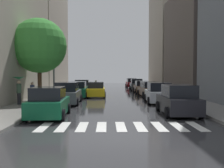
{
  "coord_description": "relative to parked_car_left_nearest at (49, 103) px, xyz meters",
  "views": [
    {
      "loc": [
        -0.63,
        -9.6,
        2.46
      ],
      "look_at": [
        -0.11,
        17.46,
        1.39
      ],
      "focal_mm": 39.72,
      "sensor_mm": 36.0,
      "label": 1
    }
  ],
  "objects": [
    {
      "name": "sidewalk_right",
      "position": [
        10.48,
        19.43,
        -0.73
      ],
      "size": [
        3.0,
        72.0,
        0.15
      ],
      "primitive_type": "cube",
      "color": "gray",
      "rests_on": "ground"
    },
    {
      "name": "sidewalk_left",
      "position": [
        -2.52,
        19.43,
        -0.73
      ],
      "size": [
        3.0,
        72.0,
        0.15
      ],
      "primitive_type": "cube",
      "color": "gray",
      "rests_on": "ground"
    },
    {
      "name": "parked_car_right_sixth",
      "position": [
        7.79,
        31.21,
        -0.01
      ],
      "size": [
        2.05,
        4.07,
        1.72
      ],
      "rotation": [
        0.0,
        0.0,
        1.59
      ],
      "color": "maroon",
      "rests_on": "ground"
    },
    {
      "name": "parked_car_right_fourth",
      "position": [
        7.93,
        18.56,
        -0.06
      ],
      "size": [
        2.08,
        4.4,
        1.59
      ],
      "rotation": [
        0.0,
        0.0,
        1.55
      ],
      "color": "brown",
      "rests_on": "ground"
    },
    {
      "name": "pedestrian_foreground",
      "position": [
        -2.85,
        6.35,
        0.22
      ],
      "size": [
        0.36,
        0.36,
        1.67
      ],
      "rotation": [
        0.0,
        0.0,
        2.16
      ],
      "color": "#38513D",
      "rests_on": "sidewalk_left"
    },
    {
      "name": "ground_plane",
      "position": [
        3.98,
        19.43,
        -0.83
      ],
      "size": [
        28.0,
        72.0,
        0.04
      ],
      "primitive_type": "cube",
      "color": "#2D2D30"
    },
    {
      "name": "parked_car_right_fifth",
      "position": [
        7.94,
        24.8,
        0.01
      ],
      "size": [
        2.16,
        4.72,
        1.74
      ],
      "rotation": [
        0.0,
        0.0,
        1.54
      ],
      "color": "#474C51",
      "rests_on": "ground"
    },
    {
      "name": "building_left_mid",
      "position": [
        -7.02,
        25.11,
        10.17
      ],
      "size": [
        6.0,
        15.14,
        21.96
      ],
      "primitive_type": "cube",
      "color": "#9E9384",
      "rests_on": "ground"
    },
    {
      "name": "parked_car_right_third",
      "position": [
        7.95,
        13.08,
        -0.03
      ],
      "size": [
        2.15,
        4.8,
        1.66
      ],
      "rotation": [
        0.0,
        0.0,
        1.62
      ],
      "color": "brown",
      "rests_on": "ground"
    },
    {
      "name": "parked_car_left_nearest",
      "position": [
        0.0,
        0.0,
        0.0
      ],
      "size": [
        2.26,
        4.12,
        1.73
      ],
      "rotation": [
        0.0,
        0.0,
        1.61
      ],
      "color": "#0C4C2D",
      "rests_on": "ground"
    },
    {
      "name": "street_tree_left",
      "position": [
        -2.56,
        7.57,
        4.11
      ],
      "size": [
        4.74,
        4.74,
        7.15
      ],
      "color": "#513823",
      "rests_on": "sidewalk_left"
    },
    {
      "name": "parked_car_right_second",
      "position": [
        7.74,
        6.9,
        0.01
      ],
      "size": [
        2.31,
        4.32,
        1.75
      ],
      "rotation": [
        0.0,
        0.0,
        1.52
      ],
      "color": "#B2B7BF",
      "rests_on": "ground"
    },
    {
      "name": "lamp_post_left",
      "position": [
        -1.57,
        8.73,
        3.17
      ],
      "size": [
        0.6,
        0.28,
        6.6
      ],
      "color": "#595B60",
      "rests_on": "sidewalk_left"
    },
    {
      "name": "taxi_midroad",
      "position": [
        2.1,
        12.78,
        -0.04
      ],
      "size": [
        2.19,
        4.64,
        1.81
      ],
      "rotation": [
        0.0,
        0.0,
        1.6
      ],
      "color": "yellow",
      "rests_on": "ground"
    },
    {
      "name": "building_right_far",
      "position": [
        14.98,
        30.93,
        12.11
      ],
      "size": [
        6.0,
        12.96,
        25.84
      ],
      "primitive_type": "cube",
      "color": "#9E9384",
      "rests_on": "ground"
    },
    {
      "name": "parked_car_right_nearest",
      "position": [
        7.68,
        0.86,
        0.04
      ],
      "size": [
        2.17,
        4.3,
        1.82
      ],
      "rotation": [
        0.0,
        0.0,
        1.55
      ],
      "color": "black",
      "rests_on": "ground"
    },
    {
      "name": "pedestrian_near_tree",
      "position": [
        -3.38,
        4.76,
        0.88
      ],
      "size": [
        1.02,
        1.02,
        2.11
      ],
      "rotation": [
        0.0,
        0.0,
        3.09
      ],
      "color": "black",
      "rests_on": "sidewalk_left"
    },
    {
      "name": "parked_car_left_third",
      "position": [
        0.21,
        11.97,
        -0.01
      ],
      "size": [
        2.21,
        4.67,
        1.7
      ],
      "rotation": [
        0.0,
        0.0,
        1.59
      ],
      "color": "#0C4C2D",
      "rests_on": "ground"
    },
    {
      "name": "building_right_mid",
      "position": [
        14.98,
        17.01,
        5.68
      ],
      "size": [
        6.0,
        12.87,
        12.96
      ],
      "primitive_type": "cube",
      "color": "#564C47",
      "rests_on": "ground"
    },
    {
      "name": "parked_car_left_second",
      "position": [
        0.05,
        6.41,
        0.03
      ],
      "size": [
        2.15,
        4.71,
        1.8
      ],
      "rotation": [
        0.0,
        0.0,
        1.59
      ],
      "color": "#474C51",
      "rests_on": "ground"
    },
    {
      "name": "crosswalk_stripes",
      "position": [
        3.98,
        -2.67,
        -0.8
      ],
      "size": [
        7.65,
        2.2,
        0.01
      ],
      "color": "silver",
      "rests_on": "ground"
    },
    {
      "name": "parked_car_left_fourth",
      "position": [
        0.13,
        17.66,
        0.01
      ],
      "size": [
        2.24,
        4.71,
        1.75
      ],
      "rotation": [
        0.0,
        0.0,
        1.61
      ],
      "color": "#474C51",
      "rests_on": "ground"
    }
  ]
}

